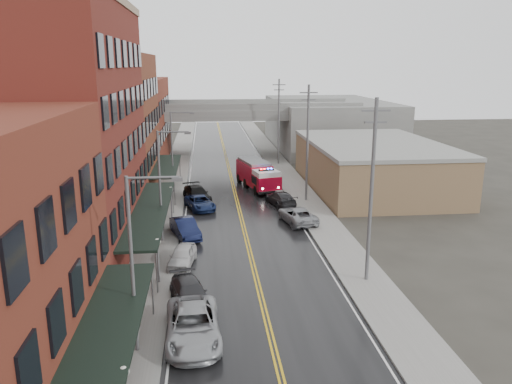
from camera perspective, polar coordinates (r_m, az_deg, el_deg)
road at (r=46.82m, az=-1.72°, el=-2.91°), size 11.00×160.00×0.02m
sidewalk_left at (r=46.87m, az=-10.67°, el=-3.06°), size 3.00×160.00×0.15m
sidewalk_right at (r=47.85m, az=7.04°, el=-2.55°), size 3.00×160.00×0.15m
curb_left at (r=46.75m, az=-8.65°, el=-3.01°), size 0.30×160.00×0.15m
curb_right at (r=47.52m, az=5.09°, el=-2.62°), size 0.30×160.00×0.15m
brick_building_b at (r=39.24m, az=-20.90°, el=6.24°), size 9.00×20.00×18.00m
brick_building_c at (r=56.38m, az=-16.32°, el=7.27°), size 9.00×15.00×15.00m
brick_building_far at (r=73.72m, az=-13.87°, el=7.80°), size 9.00×20.00×12.00m
tan_building at (r=58.98m, az=13.23°, el=2.83°), size 14.00×22.00×5.00m
right_far_block at (r=87.77m, az=8.19°, el=7.74°), size 18.00×30.00×8.00m
awning_0 at (r=21.99m, az=-17.03°, el=-16.12°), size 2.60×16.00×3.09m
awning_1 at (r=39.38m, az=-11.94°, el=-2.05°), size 2.60×18.00×3.09m
awning_2 at (r=56.33m, az=-10.17°, el=2.96°), size 2.60×13.00×3.09m
globe_lamp_1 at (r=32.87m, az=-11.18°, el=-6.58°), size 0.44×0.44×3.12m
globe_lamp_2 at (r=46.19m, az=-9.69°, el=-0.39°), size 0.44×0.44×3.12m
street_lamp_0 at (r=24.45m, az=-13.49°, el=-6.96°), size 2.64×0.22×9.00m
street_lamp_1 at (r=39.71m, az=-10.60°, el=1.42°), size 2.64×0.22×9.00m
street_lamp_2 at (r=55.39m, az=-9.33°, el=5.12°), size 2.64×0.22×9.00m
utility_pole_0 at (r=32.27m, az=13.07°, el=0.36°), size 1.80×0.24×12.00m
utility_pole_1 at (r=51.24m, az=5.90°, el=5.76°), size 1.80×0.24×12.00m
utility_pole_2 at (r=70.77m, az=2.61°, el=8.19°), size 1.80×0.24×12.00m
overpass at (r=77.07m, az=-3.53°, el=8.44°), size 40.00×10.00×7.50m
fire_truck at (r=57.31m, az=0.21°, el=2.04°), size 4.85×8.87×3.09m
parked_car_left_2 at (r=26.88m, az=-7.23°, el=-14.88°), size 3.02×6.10×1.66m
parked_car_left_3 at (r=30.63m, az=-7.57°, el=-11.37°), size 2.94×4.97×1.35m
parked_car_left_4 at (r=36.17m, az=-8.42°, el=-7.23°), size 2.25×4.26×1.38m
parked_car_left_5 at (r=41.77m, az=-8.10°, el=-4.11°), size 2.93×4.97×1.55m
parked_car_left_6 at (r=49.60m, az=-6.43°, el=-1.21°), size 3.52×5.24×1.34m
parked_car_left_7 at (r=52.53m, az=-6.78°, el=-0.22°), size 3.46×5.68×1.54m
parked_car_right_0 at (r=45.22m, az=4.74°, el=-2.64°), size 3.37×5.57×1.45m
parked_car_right_1 at (r=50.79m, az=2.83°, el=-0.72°), size 3.07×5.16×1.40m
parked_car_right_2 at (r=60.52m, az=1.22°, el=1.74°), size 2.49×4.29×1.37m
parked_car_right_3 at (r=64.18m, az=0.82°, el=2.59°), size 1.82×4.97×1.63m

